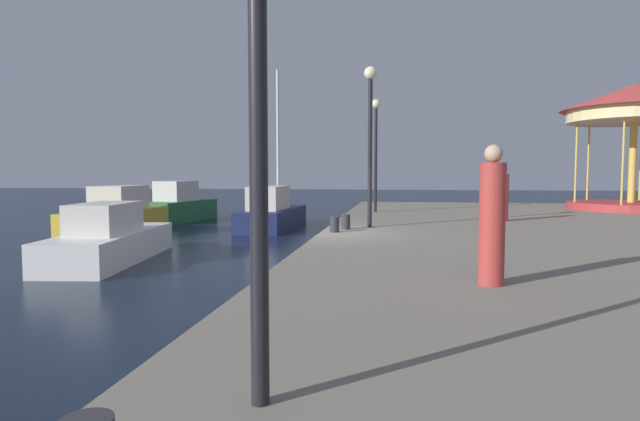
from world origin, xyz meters
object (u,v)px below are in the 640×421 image
Objects in this scene: motorboat_white at (110,240)px; motorboat_green at (177,206)px; motorboat_yellow at (118,217)px; person_mid_promenade at (492,219)px; lamp_post_mid_promenade at (370,118)px; person_far_corner at (503,195)px; lamp_post_far_end at (376,135)px; bollard_north at (335,224)px; bollard_south at (346,222)px; sailboat_navy at (272,212)px; carousel at (634,116)px.

motorboat_white is 1.19× the size of motorboat_green.
motorboat_green is (-0.29, 5.88, 0.03)m from motorboat_yellow.
motorboat_yellow is at bearing 136.96° from person_mid_promenade.
lamp_post_mid_promenade is 5.19m from person_far_corner.
motorboat_yellow is at bearing -164.52° from lamp_post_far_end.
lamp_post_mid_promenade is (6.60, 2.03, 3.22)m from motorboat_white.
bollard_north is 0.75m from bollard_south.
lamp_post_far_end is at bearing 141.54° from person_far_corner.
bollard_south is at bearing -24.06° from motorboat_yellow.
sailboat_navy is 16.70× the size of bollard_south.
bollard_south is at bearing -145.30° from person_far_corner.
carousel is 14.04× the size of bollard_north.
carousel is at bearing 15.32° from motorboat_yellow.
bollard_south is at bearing 73.67° from bollard_north.
person_far_corner is at bearing -3.08° from motorboat_yellow.
carousel is 13.25m from lamp_post_mid_promenade.
person_mid_promenade reaches higher than bollard_north.
sailboat_navy reaches higher than lamp_post_far_end.
bollard_north is at bearing -119.40° from lamp_post_mid_promenade.
bollard_north is at bearing -28.43° from motorboat_yellow.
lamp_post_mid_promenade reaches higher than person_far_corner.
motorboat_yellow is 2.95× the size of person_far_corner.
bollard_south is (-0.48, -6.45, -2.73)m from lamp_post_far_end.
motorboat_white is 1.06× the size of motorboat_yellow.
lamp_post_mid_promenade reaches higher than motorboat_yellow.
sailboat_navy is 5.37m from lamp_post_far_end.
motorboat_green is 13.31m from bollard_south.
carousel is 1.31× the size of lamp_post_far_end.
person_far_corner is at bearing 31.72° from lamp_post_mid_promenade.
person_mid_promenade is at bearing -80.66° from lamp_post_far_end.
motorboat_yellow is at bearing 117.52° from motorboat_white.
motorboat_yellow is 20.53m from carousel.
motorboat_white is 1.22× the size of lamp_post_mid_promenade.
carousel is at bearing 63.16° from person_mid_promenade.
sailboat_navy is 16.70× the size of bollard_north.
person_far_corner is (4.00, 2.47, -2.19)m from lamp_post_mid_promenade.
motorboat_green is at bearing 136.65° from lamp_post_mid_promenade.
lamp_post_mid_promenade is at bearing 50.06° from bollard_south.
sailboat_navy reaches higher than motorboat_yellow.
motorboat_white is at bearing -129.88° from lamp_post_far_end.
lamp_post_mid_promenade is at bearing -88.88° from lamp_post_far_end.
lamp_post_mid_promenade is (9.32, -3.19, 3.11)m from motorboat_yellow.
person_far_corner reaches higher than motorboat_green.
person_mid_promenade is at bearing -64.59° from bollard_north.
sailboat_navy is 1.56× the size of lamp_post_far_end.
lamp_post_mid_promenade is (-10.12, -8.52, -0.77)m from carousel.
carousel is at bearing 40.72° from bollard_south.
lamp_post_mid_promenade is 10.98× the size of bollard_south.
lamp_post_mid_promenade reaches higher than lamp_post_far_end.
motorboat_yellow is at bearing 161.11° from lamp_post_mid_promenade.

